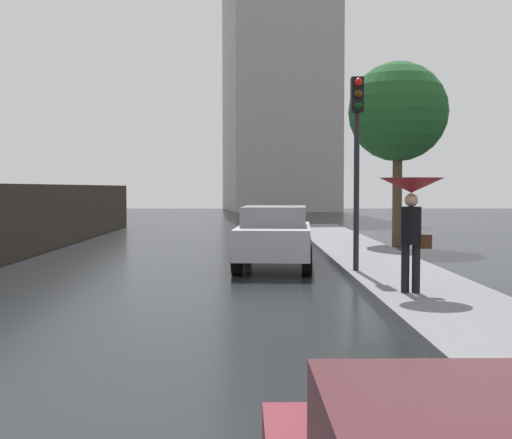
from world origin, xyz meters
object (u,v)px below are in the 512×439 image
at_px(pedestrian_with_umbrella_far, 412,200).
at_px(street_tree_near, 398,112).
at_px(car_silver_near_kerb, 274,236).
at_px(traffic_light, 357,137).

distance_m(pedestrian_with_umbrella_far, street_tree_near, 11.60).
height_order(car_silver_near_kerb, street_tree_near, street_tree_near).
height_order(pedestrian_with_umbrella_far, traffic_light, traffic_light).
bearing_deg(car_silver_near_kerb, street_tree_near, 60.21).
height_order(car_silver_near_kerb, traffic_light, traffic_light).
bearing_deg(pedestrian_with_umbrella_far, car_silver_near_kerb, -50.94).
bearing_deg(street_tree_near, traffic_light, -108.05).
distance_m(car_silver_near_kerb, pedestrian_with_umbrella_far, 5.32).
bearing_deg(pedestrian_with_umbrella_far, street_tree_near, -86.24).
height_order(pedestrian_with_umbrella_far, street_tree_near, street_tree_near).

